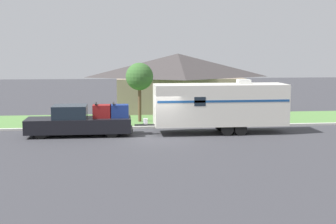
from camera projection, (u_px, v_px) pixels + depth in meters
ground_plane at (161, 138)px, 28.11m from camera, size 120.00×120.00×0.00m
curb_strip at (155, 127)px, 31.79m from camera, size 80.00×0.30×0.14m
lawn_strip at (151, 120)px, 35.40m from camera, size 80.00×7.00×0.03m
house_across_street at (178, 81)px, 41.17m from camera, size 11.58×6.90×4.97m
pickup_truck at (80, 121)px, 28.85m from camera, size 6.51×2.04×2.03m
travel_trailer at (220, 105)px, 29.69m from camera, size 9.63×2.33×3.41m
mailbox at (253, 111)px, 33.01m from camera, size 0.48×0.20×1.31m
tree_in_yard at (139, 77)px, 34.14m from camera, size 2.02×2.02×4.36m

